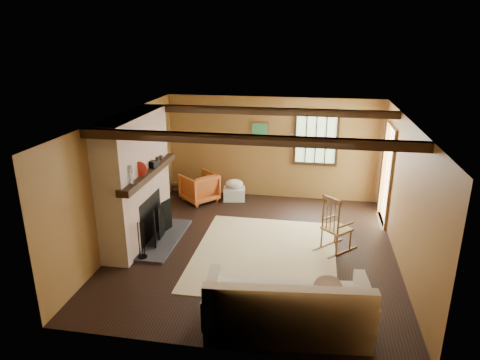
% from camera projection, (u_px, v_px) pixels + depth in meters
% --- Properties ---
extents(ground, '(5.50, 5.50, 0.00)m').
position_uv_depth(ground, '(255.00, 248.00, 7.90)').
color(ground, black).
rests_on(ground, ground).
extents(room_envelope, '(5.02, 5.52, 2.44)m').
position_uv_depth(room_envelope, '(271.00, 160.00, 7.57)').
color(room_envelope, brown).
rests_on(room_envelope, ground).
extents(fireplace, '(1.02, 2.30, 2.40)m').
position_uv_depth(fireplace, '(137.00, 185.00, 7.91)').
color(fireplace, '#9D4D3D').
rests_on(fireplace, ground).
extents(rug, '(2.50, 3.00, 0.01)m').
position_uv_depth(rug, '(265.00, 254.00, 7.68)').
color(rug, '#CDC189').
rests_on(rug, ground).
extents(rocking_chair, '(0.82, 0.83, 1.06)m').
position_uv_depth(rocking_chair, '(335.00, 227.00, 7.69)').
color(rocking_chair, tan).
rests_on(rocking_chair, ground).
extents(sofa, '(2.24, 1.17, 0.87)m').
position_uv_depth(sofa, '(288.00, 311.00, 5.59)').
color(sofa, white).
rests_on(sofa, ground).
extents(firewood_pile, '(0.68, 0.12, 0.25)m').
position_uv_depth(firewood_pile, '(186.00, 188.00, 10.63)').
color(firewood_pile, brown).
rests_on(firewood_pile, ground).
extents(laundry_basket, '(0.55, 0.45, 0.30)m').
position_uv_depth(laundry_basket, '(234.00, 194.00, 10.15)').
color(laundry_basket, white).
rests_on(laundry_basket, ground).
extents(basket_pillow, '(0.46, 0.39, 0.21)m').
position_uv_depth(basket_pillow, '(234.00, 184.00, 10.07)').
color(basket_pillow, white).
rests_on(basket_pillow, laundry_basket).
extents(armchair, '(1.04, 1.04, 0.68)m').
position_uv_depth(armchair, '(199.00, 187.00, 10.03)').
color(armchair, '#BF6026').
rests_on(armchair, ground).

